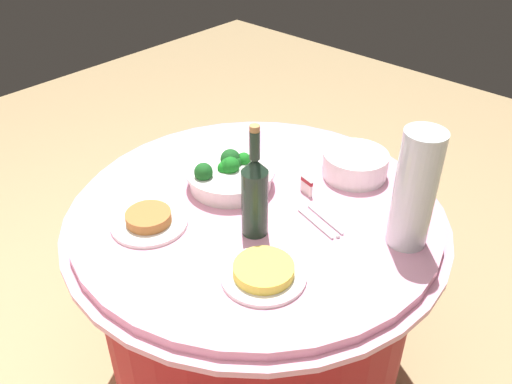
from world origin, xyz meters
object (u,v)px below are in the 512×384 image
label_placard_front (307,185)px  broccoli_bowl (230,174)px  decorative_fruit_vase (414,195)px  food_plate_peanuts (149,220)px  food_plate_fried_egg (264,272)px  serving_tongs (322,223)px  plate_stack (355,164)px  wine_bottle (255,194)px

label_placard_front → broccoli_bowl: bearing=31.5°
decorative_fruit_vase → food_plate_peanuts: bearing=36.7°
food_plate_fried_egg → food_plate_peanuts: size_ratio=1.00×
decorative_fruit_vase → broccoli_bowl: bearing=13.4°
food_plate_peanuts → decorative_fruit_vase: bearing=-143.3°
decorative_fruit_vase → label_placard_front: bearing=0.6°
serving_tongs → food_plate_fried_egg: (-0.02, 0.28, 0.01)m
plate_stack → food_plate_peanuts: plate_stack is taller
serving_tongs → decorative_fruit_vase: bearing=-156.0°
food_plate_fried_egg → food_plate_peanuts: (0.39, 0.06, -0.00)m
decorative_fruit_vase → food_plate_fried_egg: decorative_fruit_vase is taller
plate_stack → food_plate_peanuts: bearing=65.3°
plate_stack → wine_bottle: (0.04, 0.44, 0.09)m
plate_stack → food_plate_fried_egg: bearing=100.4°
broccoli_bowl → plate_stack: size_ratio=1.33×
wine_bottle → broccoli_bowl: bearing=-28.9°
decorative_fruit_vase → food_plate_peanuts: decorative_fruit_vase is taller
wine_bottle → serving_tongs: 0.23m
food_plate_fried_egg → food_plate_peanuts: 0.39m
decorative_fruit_vase → label_placard_front: size_ratio=6.18×
broccoli_bowl → serving_tongs: (-0.34, -0.04, -0.04)m
wine_bottle → serving_tongs: wine_bottle is taller
broccoli_bowl → plate_stack: 0.41m
broccoli_bowl → decorative_fruit_vase: bearing=-166.6°
broccoli_bowl → food_plate_fried_egg: bearing=146.0°
wine_bottle → food_plate_peanuts: wine_bottle is taller
food_plate_fried_egg → food_plate_peanuts: bearing=8.7°
label_placard_front → wine_bottle: bearing=92.2°
broccoli_bowl → wine_bottle: size_ratio=0.83×
serving_tongs → food_plate_peanuts: food_plate_peanuts is taller
broccoli_bowl → wine_bottle: wine_bottle is taller
decorative_fruit_vase → food_plate_peanuts: 0.74m
serving_tongs → label_placard_front: size_ratio=3.03×
broccoli_bowl → serving_tongs: 0.34m
food_plate_fried_egg → label_placard_front: bearing=-67.7°
food_plate_fried_egg → label_placard_front: label_placard_front is taller
wine_bottle → plate_stack: bearing=-95.1°
serving_tongs → label_placard_front: label_placard_front is taller
label_placard_front → decorative_fruit_vase: bearing=-179.4°
broccoli_bowl → decorative_fruit_vase: size_ratio=0.82×
food_plate_fried_egg → serving_tongs: bearing=-85.3°
serving_tongs → food_plate_fried_egg: 0.28m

